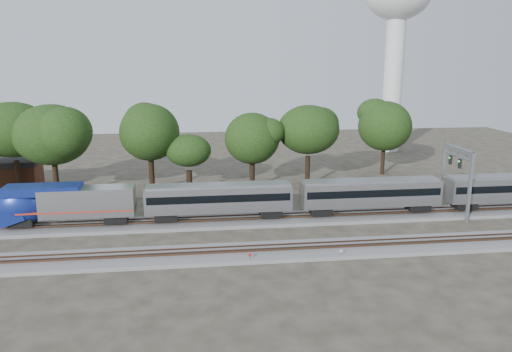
% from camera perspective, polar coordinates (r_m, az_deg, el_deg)
% --- Properties ---
extents(ground, '(160.00, 160.00, 0.00)m').
position_cam_1_polar(ground, '(53.35, -5.39, -7.51)').
color(ground, '#383328').
rests_on(ground, ground).
extents(track_far, '(160.00, 5.00, 0.73)m').
position_cam_1_polar(track_far, '(58.93, -5.59, -5.25)').
color(track_far, slate).
rests_on(track_far, ground).
extents(track_near, '(160.00, 5.00, 0.73)m').
position_cam_1_polar(track_near, '(49.55, -5.24, -8.93)').
color(track_near, slate).
rests_on(track_near, ground).
extents(train, '(106.36, 3.03, 4.47)m').
position_cam_1_polar(train, '(65.43, 20.62, -1.49)').
color(train, '#A9ACB0').
rests_on(train, ground).
extents(switch_stand_red, '(0.29, 0.12, 0.94)m').
position_cam_1_polar(switch_stand_red, '(47.80, -0.70, -9.23)').
color(switch_stand_red, '#512D19').
rests_on(switch_stand_red, ground).
extents(switch_stand_white, '(0.30, 0.06, 0.95)m').
position_cam_1_polar(switch_stand_white, '(49.35, 9.70, -8.67)').
color(switch_stand_white, '#512D19').
rests_on(switch_stand_white, ground).
extents(switch_lever, '(0.56, 0.43, 0.30)m').
position_cam_1_polar(switch_lever, '(48.34, 1.96, -9.54)').
color(switch_lever, '#512D19').
rests_on(switch_lever, ground).
extents(water_tower, '(13.50, 13.50, 37.36)m').
position_cam_1_polar(water_tower, '(107.01, 15.84, 17.59)').
color(water_tower, silver).
rests_on(water_tower, ground).
extents(signal_gantry, '(0.58, 6.91, 8.41)m').
position_cam_1_polar(signal_gantry, '(65.46, 21.96, 1.09)').
color(signal_gantry, gray).
rests_on(signal_gantry, ground).
extents(brick_building, '(9.89, 7.39, 4.49)m').
position_cam_1_polar(brick_building, '(82.16, -26.64, 0.22)').
color(brick_building, brown).
rests_on(brick_building, ground).
extents(tree_1, '(9.55, 9.55, 13.46)m').
position_cam_1_polar(tree_1, '(75.85, -26.03, 4.77)').
color(tree_1, black).
rests_on(tree_1, ground).
extents(tree_2, '(9.03, 9.03, 12.73)m').
position_cam_1_polar(tree_2, '(72.42, -22.30, 4.37)').
color(tree_2, black).
rests_on(tree_2, ground).
extents(tree_3, '(8.86, 8.86, 12.49)m').
position_cam_1_polar(tree_3, '(72.07, -12.06, 4.90)').
color(tree_3, black).
rests_on(tree_3, ground).
extents(tree_4, '(6.38, 6.38, 9.00)m').
position_cam_1_polar(tree_4, '(70.51, -7.73, 2.88)').
color(tree_4, black).
rests_on(tree_4, ground).
extents(tree_5, '(7.67, 7.67, 10.82)m').
position_cam_1_polar(tree_5, '(72.42, -0.45, 4.30)').
color(tree_5, black).
rests_on(tree_5, ground).
extents(tree_6, '(8.74, 8.74, 12.33)m').
position_cam_1_polar(tree_6, '(74.23, 6.02, 5.28)').
color(tree_6, black).
rests_on(tree_6, ground).
extents(tree_7, '(8.19, 8.19, 11.55)m').
position_cam_1_polar(tree_7, '(84.48, 14.51, 5.54)').
color(tree_7, black).
rests_on(tree_7, ground).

